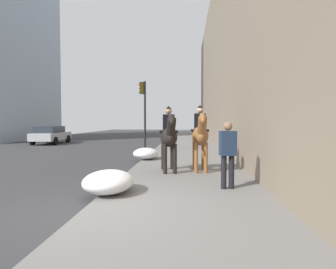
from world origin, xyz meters
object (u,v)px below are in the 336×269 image
pedestrian_greeting (228,150)px  car_near_lane (51,134)px  mounted_horse_far (200,135)px  traffic_light_near_curb (144,105)px  mounted_horse_near (169,136)px

pedestrian_greeting → car_near_lane: bearing=27.3°
car_near_lane → mounted_horse_far: bearing=-141.3°
traffic_light_near_curb → mounted_horse_near: bearing=-165.2°
mounted_horse_near → traffic_light_near_curb: size_ratio=0.54×
car_near_lane → traffic_light_near_curb: size_ratio=1.06×
mounted_horse_near → car_near_lane: size_ratio=0.50×
mounted_horse_near → traffic_light_near_curb: bearing=-174.2°
mounted_horse_far → pedestrian_greeting: mounted_horse_far is taller
mounted_horse_near → car_near_lane: bearing=-151.3°
mounted_horse_near → pedestrian_greeting: bearing=25.0°
pedestrian_greeting → car_near_lane: (15.97, 12.09, -0.33)m
car_near_lane → mounted_horse_near: bearing=-144.4°
mounted_horse_near → mounted_horse_far: bearing=92.4°
traffic_light_near_curb → car_near_lane: bearing=54.1°
mounted_horse_near → traffic_light_near_curb: (7.40, 1.95, 1.44)m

